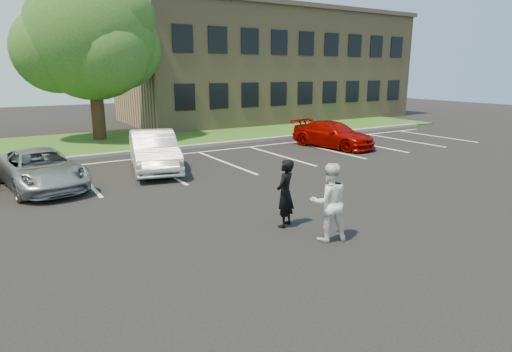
% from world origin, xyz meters
% --- Properties ---
extents(ground_plane, '(90.00, 90.00, 0.00)m').
position_xyz_m(ground_plane, '(0.00, 0.00, 0.00)').
color(ground_plane, black).
rests_on(ground_plane, ground).
extents(curb, '(40.00, 0.30, 0.15)m').
position_xyz_m(curb, '(0.00, 12.00, 0.07)').
color(curb, gray).
rests_on(curb, ground).
extents(grass_strip, '(44.00, 8.00, 0.08)m').
position_xyz_m(grass_strip, '(0.00, 16.00, 0.04)').
color(grass_strip, '#1B4D13').
rests_on(grass_strip, ground).
extents(stall_lines, '(34.00, 5.36, 0.01)m').
position_xyz_m(stall_lines, '(1.40, 8.95, 0.01)').
color(stall_lines, silver).
rests_on(stall_lines, ground).
extents(office_building, '(22.40, 10.40, 8.30)m').
position_xyz_m(office_building, '(14.00, 21.99, 4.16)').
color(office_building, '#8F7C56').
rests_on(office_building, ground).
extents(tree, '(7.80, 7.20, 8.80)m').
position_xyz_m(tree, '(-0.28, 16.95, 5.35)').
color(tree, black).
rests_on(tree, ground).
extents(man_black_suit, '(0.74, 0.67, 1.69)m').
position_xyz_m(man_black_suit, '(0.53, 0.51, 0.84)').
color(man_black_suit, black).
rests_on(man_black_suit, ground).
extents(man_white_shirt, '(1.06, 0.94, 1.79)m').
position_xyz_m(man_white_shirt, '(0.86, -0.72, 0.90)').
color(man_white_shirt, white).
rests_on(man_white_shirt, ground).
extents(car_silver_minivan, '(2.73, 4.81, 1.27)m').
position_xyz_m(car_silver_minivan, '(-4.18, 7.64, 0.63)').
color(car_silver_minivan, '#999CA1').
rests_on(car_silver_minivan, ground).
extents(car_white_sedan, '(2.57, 4.84, 1.52)m').
position_xyz_m(car_white_sedan, '(-0.19, 8.19, 0.76)').
color(car_white_sedan, silver).
rests_on(car_white_sedan, ground).
extents(car_red_compact, '(2.70, 4.70, 1.28)m').
position_xyz_m(car_red_compact, '(9.16, 8.46, 0.64)').
color(car_red_compact, '#910400').
rests_on(car_red_compact, ground).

